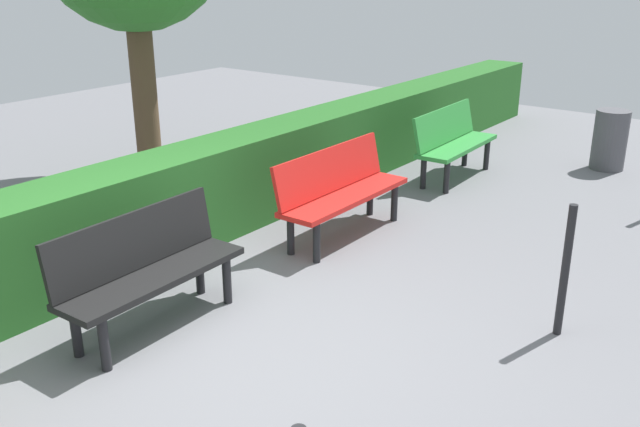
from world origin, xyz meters
TOP-DOWN VIEW (x-y plane):
  - ground_plane at (0.00, 0.00)m, footprint 19.11×19.11m
  - bench_green at (-4.64, -0.72)m, footprint 1.50×0.52m
  - bench_red at (-2.26, -0.72)m, footprint 1.63×0.47m
  - bench_black at (0.06, -0.79)m, footprint 1.50×0.49m
  - hedge_row at (-1.07, -1.76)m, footprint 15.11×0.61m
  - railing_post_mid at (-1.64, 1.68)m, footprint 0.06×0.06m
  - trash_bin at (-6.21, 0.72)m, footprint 0.42×0.42m

SIDE VIEW (x-z plane):
  - ground_plane at x=0.00m, z-range 0.00..0.00m
  - trash_bin at x=-6.21m, z-range 0.00..0.77m
  - hedge_row at x=-1.07m, z-range 0.00..0.91m
  - bench_black at x=0.06m, z-range 0.05..0.91m
  - bench_green at x=-4.64m, z-range 0.05..0.91m
  - bench_red at x=-2.26m, z-range 0.05..0.91m
  - railing_post_mid at x=-1.64m, z-range 0.00..1.00m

